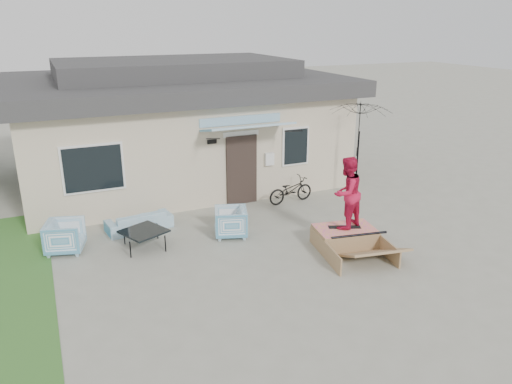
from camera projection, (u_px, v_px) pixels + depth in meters
name	position (u px, v px, depth m)	size (l,w,h in m)	color
ground	(276.00, 274.00, 10.90)	(90.00, 90.00, 0.00)	gray
grass_strip	(18.00, 280.00, 10.65)	(1.40, 8.00, 0.01)	#316327
house	(176.00, 122.00, 17.18)	(10.80, 8.49, 4.10)	beige
loveseat	(139.00, 218.00, 13.12)	(1.71, 0.50, 0.67)	teal
armchair_left	(65.00, 235.00, 11.85)	(0.83, 0.78, 0.86)	teal
armchair_right	(231.00, 221.00, 12.73)	(0.81, 0.75, 0.83)	teal
coffee_table	(144.00, 239.00, 12.10)	(0.93, 0.93, 0.46)	black
bicycle	(291.00, 187.00, 15.06)	(0.52, 1.50, 0.96)	black
patio_umbrella	(359.00, 143.00, 15.13)	(2.30, 2.20, 2.20)	black
skate_ramp	(345.00, 237.00, 12.19)	(1.42, 1.90, 0.47)	#916F49
skateboard	(345.00, 227.00, 12.14)	(0.79, 0.20, 0.05)	black
skater	(347.00, 192.00, 11.85)	(0.86, 0.67, 1.77)	#C1153C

